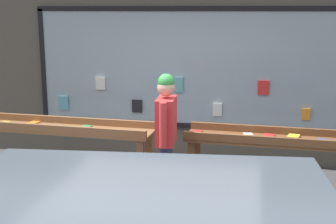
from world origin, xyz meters
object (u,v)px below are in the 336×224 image
Objects in this scene: small_dog at (123,187)px; person_browsing at (166,129)px; display_table_right at (295,145)px; display_table_left at (56,132)px.

person_browsing is at bearing -45.70° from small_dog.
display_table_right is 2.30m from small_dog.
person_browsing is at bearing -16.81° from display_table_left.
person_browsing is at bearing -162.16° from display_table_right.
person_browsing is (-1.62, -0.52, 0.27)m from display_table_right.
display_table_right is 1.72m from person_browsing.
display_table_right reaches higher than small_dog.
small_dog is (1.22, -0.75, -0.46)m from display_table_left.
display_table_right is 5.11× the size of small_dog.
person_browsing reaches higher than display_table_right.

